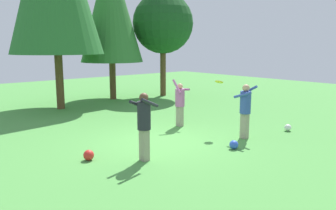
{
  "coord_description": "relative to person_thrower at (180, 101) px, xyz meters",
  "views": [
    {
      "loc": [
        -6.32,
        -7.8,
        2.92
      ],
      "look_at": [
        0.59,
        0.21,
        1.05
      ],
      "focal_mm": 36.46,
      "sensor_mm": 36.0,
      "label": 1
    }
  ],
  "objects": [
    {
      "name": "ball_red",
      "position": [
        -4.31,
        -1.23,
        -0.79
      ],
      "size": [
        0.27,
        0.27,
        0.27
      ],
      "primitive_type": "sphere",
      "color": "red",
      "rests_on": "ground_plane"
    },
    {
      "name": "tree_right",
      "position": [
        1.53,
        7.03,
        4.0
      ],
      "size": [
        3.3,
        3.3,
        7.88
      ],
      "color": "brown",
      "rests_on": "ground_plane"
    },
    {
      "name": "ground_plane",
      "position": [
        -1.91,
        -1.1,
        -0.93
      ],
      "size": [
        40.0,
        40.0,
        0.0
      ],
      "primitive_type": "plane",
      "color": "#4C9342"
    },
    {
      "name": "person_thrower",
      "position": [
        0.0,
        0.0,
        0.0
      ],
      "size": [
        0.56,
        0.55,
        1.72
      ],
      "rotation": [
        0.0,
        0.0,
        -1.37
      ],
      "color": "gray",
      "rests_on": "ground_plane"
    },
    {
      "name": "frisbee",
      "position": [
        0.32,
        -1.55,
        0.79
      ],
      "size": [
        0.33,
        0.33,
        0.12
      ],
      "color": "yellow"
    },
    {
      "name": "person_bystander",
      "position": [
        -3.23,
        -2.17,
        0.12
      ],
      "size": [
        0.66,
        0.57,
        1.75
      ],
      "rotation": [
        0.0,
        0.0,
        0.17
      ],
      "color": "gray",
      "rests_on": "ground_plane"
    },
    {
      "name": "ball_blue",
      "position": [
        -0.73,
        -3.05,
        -0.8
      ],
      "size": [
        0.25,
        0.25,
        0.25
      ],
      "primitive_type": "sphere",
      "color": "blue",
      "rests_on": "ground_plane"
    },
    {
      "name": "tree_far_right",
      "position": [
        4.42,
        6.22,
        3.17
      ],
      "size": [
        3.41,
        3.41,
        5.83
      ],
      "color": "brown",
      "rests_on": "ground_plane"
    },
    {
      "name": "ball_white",
      "position": [
        2.32,
        -2.96,
        -0.81
      ],
      "size": [
        0.23,
        0.23,
        0.23
      ],
      "primitive_type": "sphere",
      "color": "white",
      "rests_on": "ground_plane"
    },
    {
      "name": "person_catcher",
      "position": [
        0.44,
        -2.54,
        0.1
      ],
      "size": [
        0.55,
        0.63,
        1.72
      ],
      "rotation": [
        0.0,
        0.0,
        1.69
      ],
      "color": "gray",
      "rests_on": "ground_plane"
    }
  ]
}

